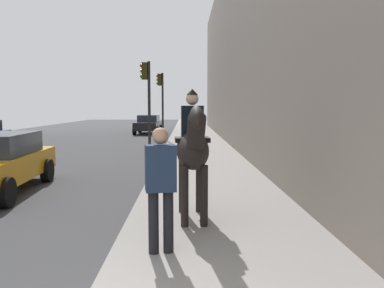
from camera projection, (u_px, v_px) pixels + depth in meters
name	position (u px, v px, depth m)	size (l,w,h in m)	color
mounted_horse_near	(193.00, 148.00, 6.73)	(2.15, 0.64, 2.28)	black
pedestrian_greeting	(161.00, 182.00, 5.22)	(0.32, 0.44, 1.70)	black
car_mid_lane	(148.00, 124.00, 30.23)	(4.11, 2.07, 1.44)	black
traffic_light_near_curb	(147.00, 93.00, 16.31)	(0.20, 0.44, 3.96)	black
traffic_light_far_curb	(161.00, 96.00, 23.57)	(0.20, 0.44, 4.11)	black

